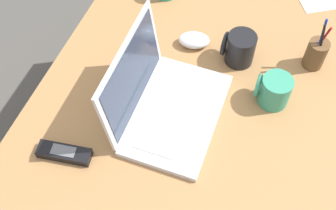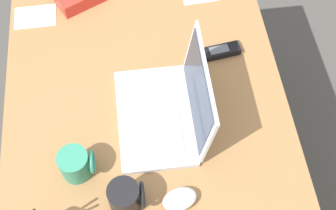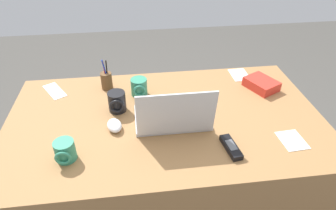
% 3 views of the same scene
% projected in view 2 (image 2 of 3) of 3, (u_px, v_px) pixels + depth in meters
% --- Properties ---
extents(ground_plane, '(6.00, 6.00, 0.00)m').
position_uv_depth(ground_plane, '(155.00, 204.00, 1.97)').
color(ground_plane, '#4C4944').
extents(desk, '(1.51, 0.87, 0.72)m').
position_uv_depth(desk, '(153.00, 173.00, 1.66)').
color(desk, '#9E7042').
rests_on(desk, ground).
extents(laptop, '(0.35, 0.26, 0.24)m').
position_uv_depth(laptop, '(169.00, 109.00, 1.33)').
color(laptop, silver).
rests_on(laptop, desk).
extents(computer_mouse, '(0.08, 0.11, 0.04)m').
position_uv_depth(computer_mouse, '(180.00, 199.00, 1.22)').
color(computer_mouse, white).
rests_on(computer_mouse, desk).
extents(coffee_mug_white, '(0.09, 0.10, 0.09)m').
position_uv_depth(coffee_mug_white, '(76.00, 164.00, 1.24)').
color(coffee_mug_white, '#338C6B').
rests_on(coffee_mug_white, desk).
extents(coffee_mug_spare, '(0.09, 0.10, 0.10)m').
position_uv_depth(coffee_mug_spare, '(126.00, 197.00, 1.19)').
color(coffee_mug_spare, black).
rests_on(coffee_mug_spare, desk).
extents(cordless_phone, '(0.06, 0.15, 0.03)m').
position_uv_depth(cordless_phone, '(219.00, 52.00, 1.48)').
color(cordless_phone, black).
rests_on(cordless_phone, desk).
extents(paper_note_right, '(0.10, 0.15, 0.00)m').
position_uv_depth(paper_note_right, '(35.00, 17.00, 1.57)').
color(paper_note_right, white).
rests_on(paper_note_right, desk).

